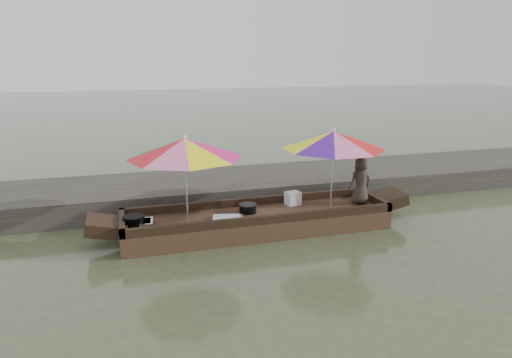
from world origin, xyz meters
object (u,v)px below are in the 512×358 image
object	(u,v)px
supply_bag	(293,198)
umbrella_bow	(186,179)
boat_hull	(257,222)
tray_scallop	(228,219)
vendor	(361,180)
charcoal_grill	(248,209)
cooking_pot	(134,221)
tray_crayfish	(137,224)
umbrella_stern	(332,168)

from	to	relation	value
supply_bag	umbrella_bow	bearing A→B (deg)	-171.21
boat_hull	tray_scallop	bearing A→B (deg)	-161.86
vendor	charcoal_grill	bearing A→B (deg)	-7.68
vendor	umbrella_bow	bearing A→B (deg)	-4.82
boat_hull	cooking_pot	size ratio (longest dim) A/B	13.38
cooking_pot	tray_crayfish	size ratio (longest dim) A/B	0.69
boat_hull	tray_crayfish	xyz separation A→B (m)	(-2.20, -0.03, 0.22)
boat_hull	tray_scallop	size ratio (longest dim) A/B	9.29
umbrella_bow	umbrella_stern	xyz separation A→B (m)	(2.81, 0.00, 0.00)
boat_hull	charcoal_grill	xyz separation A→B (m)	(-0.15, 0.12, 0.25)
boat_hull	tray_scallop	distance (m)	0.68
tray_scallop	supply_bag	size ratio (longest dim) A/B	1.92
cooking_pot	tray_scallop	world-z (taller)	cooking_pot
vendor	tray_crayfish	bearing A→B (deg)	-4.48
tray_crayfish	vendor	xyz separation A→B (m)	(4.34, 0.06, 0.43)
charcoal_grill	umbrella_bow	xyz separation A→B (m)	(-1.16, -0.12, 0.70)
vendor	boat_hull	bearing A→B (deg)	-4.52
tray_scallop	umbrella_stern	world-z (taller)	umbrella_stern
umbrella_stern	cooking_pot	bearing A→B (deg)	-179.17
supply_bag	umbrella_stern	size ratio (longest dim) A/B	0.14
charcoal_grill	vendor	size ratio (longest dim) A/B	0.33
umbrella_stern	umbrella_bow	bearing A→B (deg)	180.00
umbrella_bow	vendor	bearing A→B (deg)	0.49
boat_hull	charcoal_grill	world-z (taller)	charcoal_grill
supply_bag	vendor	bearing A→B (deg)	-12.98
supply_bag	tray_scallop	bearing A→B (deg)	-159.79
boat_hull	umbrella_bow	world-z (taller)	umbrella_bow
tray_scallop	cooking_pot	bearing A→B (deg)	174.81
umbrella_stern	tray_crayfish	bearing A→B (deg)	-179.49
cooking_pot	vendor	world-z (taller)	vendor
charcoal_grill	supply_bag	distance (m)	1.01
umbrella_bow	umbrella_stern	size ratio (longest dim) A/B	1.02
vendor	umbrella_bow	world-z (taller)	umbrella_bow
tray_scallop	vendor	xyz separation A→B (m)	(2.76, 0.23, 0.45)
boat_hull	tray_crayfish	bearing A→B (deg)	-179.15
tray_crayfish	supply_bag	bearing A→B (deg)	6.86
cooking_pot	vendor	xyz separation A→B (m)	(4.39, 0.08, 0.38)
vendor	cooking_pot	bearing A→B (deg)	-4.21
cooking_pot	tray_scallop	size ratio (longest dim) A/B	0.69
supply_bag	cooking_pot	bearing A→B (deg)	-172.86
tray_crayfish	tray_scallop	xyz separation A→B (m)	(1.58, -0.17, -0.01)
tray_crayfish	umbrella_stern	world-z (taller)	umbrella_stern
charcoal_grill	vendor	world-z (taller)	vendor
boat_hull	cooking_pot	xyz separation A→B (m)	(-2.25, -0.05, 0.27)
vendor	umbrella_stern	world-z (taller)	umbrella_stern
tray_scallop	vendor	size ratio (longest dim) A/B	0.56
supply_bag	vendor	world-z (taller)	vendor
tray_scallop	charcoal_grill	xyz separation A→B (m)	(0.46, 0.33, 0.04)
charcoal_grill	cooking_pot	bearing A→B (deg)	-175.12
boat_hull	umbrella_bow	distance (m)	1.62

